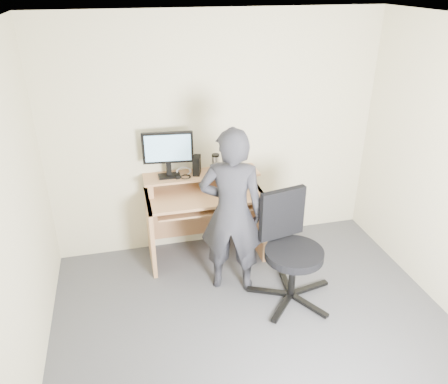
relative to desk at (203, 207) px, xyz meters
name	(u,v)px	position (x,y,z in m)	size (l,w,h in m)	color
ground	(265,349)	(0.20, -1.53, -0.55)	(3.50, 3.50, 0.00)	#56575C
back_wall	(217,136)	(0.20, 0.22, 0.70)	(3.50, 0.02, 2.50)	beige
ceiling	(284,28)	(0.20, -1.53, 1.95)	(3.50, 3.50, 0.02)	white
desk	(203,207)	(0.00, 0.00, 0.00)	(1.20, 0.60, 0.91)	tan
monitor	(168,150)	(-0.33, 0.07, 0.65)	(0.51, 0.14, 0.48)	black
external_drive	(197,165)	(-0.05, 0.07, 0.46)	(0.07, 0.13, 0.20)	black
travel_mug	(216,164)	(0.16, 0.08, 0.45)	(0.08, 0.08, 0.18)	#B7B7BC
smartphone	(232,172)	(0.32, 0.03, 0.37)	(0.07, 0.13, 0.01)	black
charger	(178,177)	(-0.26, 0.01, 0.38)	(0.04, 0.04, 0.04)	black
headphones	(184,172)	(-0.17, 0.15, 0.37)	(0.16, 0.16, 0.02)	silver
keyboard	(210,204)	(0.04, -0.17, 0.12)	(0.46, 0.18, 0.03)	black
mouse	(231,194)	(0.25, -0.18, 0.22)	(0.10, 0.06, 0.04)	black
office_chair	(290,245)	(0.62, -0.90, 0.01)	(0.81, 0.80, 1.02)	black
person	(232,213)	(0.14, -0.65, 0.27)	(0.60, 0.39, 1.64)	black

